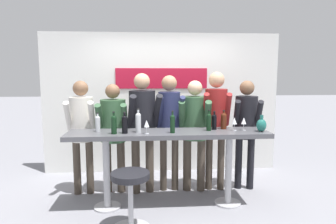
# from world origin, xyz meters

# --- Properties ---
(ground_plane) EXTENTS (40.00, 40.00, 0.00)m
(ground_plane) POSITION_xyz_m (0.00, 0.00, 0.00)
(ground_plane) COLOR gray
(back_wall) EXTENTS (4.26, 0.12, 2.51)m
(back_wall) POSITION_xyz_m (-0.00, 1.55, 1.26)
(back_wall) COLOR silver
(back_wall) RESTS_ON ground_plane
(tasting_table) EXTENTS (2.66, 0.54, 1.03)m
(tasting_table) POSITION_xyz_m (0.00, 0.00, 0.88)
(tasting_table) COLOR #4C4C51
(tasting_table) RESTS_ON ground_plane
(bar_stool) EXTENTS (0.46, 0.46, 0.69)m
(bar_stool) POSITION_xyz_m (-0.48, -0.61, 0.46)
(bar_stool) COLOR #B2B2B7
(bar_stool) RESTS_ON ground_plane
(person_far_left) EXTENTS (0.43, 0.55, 1.69)m
(person_far_left) POSITION_xyz_m (-1.23, 0.51, 1.06)
(person_far_left) COLOR #473D33
(person_far_left) RESTS_ON ground_plane
(person_left) EXTENTS (0.44, 0.53, 1.64)m
(person_left) POSITION_xyz_m (-0.78, 0.55, 1.01)
(person_left) COLOR #473D33
(person_left) RESTS_ON ground_plane
(person_center_left) EXTENTS (0.53, 0.64, 1.80)m
(person_center_left) POSITION_xyz_m (-0.35, 0.50, 1.11)
(person_center_left) COLOR #473D33
(person_center_left) RESTS_ON ground_plane
(person_center) EXTENTS (0.40, 0.53, 1.77)m
(person_center) POSITION_xyz_m (0.06, 0.56, 1.11)
(person_center) COLOR #473D33
(person_center) RESTS_ON ground_plane
(person_center_right) EXTENTS (0.52, 0.60, 1.69)m
(person_center_right) POSITION_xyz_m (0.44, 0.52, 1.04)
(person_center_right) COLOR #473D33
(person_center_right) RESTS_ON ground_plane
(person_right) EXTENTS (0.46, 0.59, 1.82)m
(person_right) POSITION_xyz_m (0.76, 0.54, 1.15)
(person_right) COLOR #473D33
(person_right) RESTS_ON ground_plane
(person_far_right) EXTENTS (0.47, 0.58, 1.69)m
(person_far_right) POSITION_xyz_m (1.23, 0.53, 1.05)
(person_far_right) COLOR black
(person_far_right) RESTS_ON ground_plane
(wine_bottle_0) EXTENTS (0.07, 0.07, 0.28)m
(wine_bottle_0) POSITION_xyz_m (-0.57, -0.08, 1.16)
(wine_bottle_0) COLOR black
(wine_bottle_0) RESTS_ON tasting_table
(wine_bottle_1) EXTENTS (0.07, 0.07, 0.32)m
(wine_bottle_1) POSITION_xyz_m (-0.40, -0.03, 1.18)
(wine_bottle_1) COLOR #B7BCC1
(wine_bottle_1) RESTS_ON tasting_table
(wine_bottle_2) EXTENTS (0.07, 0.07, 0.28)m
(wine_bottle_2) POSITION_xyz_m (0.54, 0.02, 1.16)
(wine_bottle_2) COLOR black
(wine_bottle_2) RESTS_ON tasting_table
(wine_bottle_3) EXTENTS (0.07, 0.07, 0.25)m
(wine_bottle_3) POSITION_xyz_m (0.64, 0.09, 1.15)
(wine_bottle_3) COLOR black
(wine_bottle_3) RESTS_ON tasting_table
(wine_bottle_4) EXTENTS (0.07, 0.07, 0.29)m
(wine_bottle_4) POSITION_xyz_m (-0.70, -0.10, 1.17)
(wine_bottle_4) COLOR black
(wine_bottle_4) RESTS_ON tasting_table
(wine_bottle_5) EXTENTS (0.06, 0.06, 0.26)m
(wine_bottle_5) POSITION_xyz_m (-0.93, 0.05, 1.15)
(wine_bottle_5) COLOR #B7BCC1
(wine_bottle_5) RESTS_ON tasting_table
(wine_bottle_6) EXTENTS (0.08, 0.08, 0.26)m
(wine_bottle_6) POSITION_xyz_m (0.78, 0.13, 1.16)
(wine_bottle_6) COLOR #4C1E0F
(wine_bottle_6) RESTS_ON tasting_table
(wine_bottle_7) EXTENTS (0.06, 0.06, 0.29)m
(wine_bottle_7) POSITION_xyz_m (0.04, -0.10, 1.17)
(wine_bottle_7) COLOR black
(wine_bottle_7) RESTS_ON tasting_table
(wine_glass_0) EXTENTS (0.07, 0.07, 0.18)m
(wine_glass_0) POSITION_xyz_m (0.89, 0.01, 1.16)
(wine_glass_0) COLOR silver
(wine_glass_0) RESTS_ON tasting_table
(wine_glass_1) EXTENTS (0.07, 0.07, 0.18)m
(wine_glass_1) POSITION_xyz_m (1.02, 0.01, 1.16)
(wine_glass_1) COLOR silver
(wine_glass_1) RESTS_ON tasting_table
(wine_glass_2) EXTENTS (0.07, 0.07, 0.18)m
(wine_glass_2) POSITION_xyz_m (-0.29, -0.13, 1.16)
(wine_glass_2) COLOR silver
(wine_glass_2) RESTS_ON tasting_table
(decorative_vase) EXTENTS (0.13, 0.13, 0.22)m
(decorative_vase) POSITION_xyz_m (1.22, -0.10, 1.12)
(decorative_vase) COLOR #1E665B
(decorative_vase) RESTS_ON tasting_table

